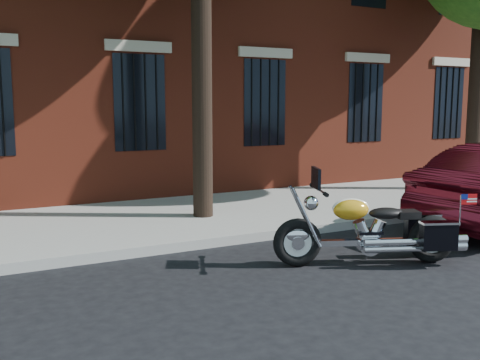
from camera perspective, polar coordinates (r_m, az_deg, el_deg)
name	(u,v)px	position (r m, az deg, el deg)	size (l,w,h in m)	color
ground	(255,271)	(7.10, 1.57, -9.70)	(120.00, 120.00, 0.00)	black
curb	(212,242)	(8.27, -3.02, -6.59)	(40.00, 0.16, 0.15)	gray
sidewalk	(171,219)	(9.97, -7.41, -4.11)	(40.00, 3.60, 0.15)	gray
motorcycle	(375,232)	(7.49, 14.24, -5.41)	(2.41, 1.39, 1.34)	black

